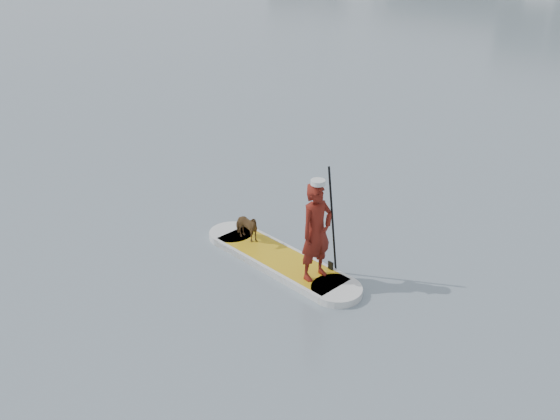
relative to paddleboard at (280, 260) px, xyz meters
The scene contains 6 objects.
ground 3.86m from the paddleboard, 107.62° to the left, with size 140.00×140.00×0.00m, color slate.
paddleboard is the anchor object (origin of this frame).
paddler 1.17m from the paddleboard, ahead, with size 0.58×0.38×1.58m, color maroon.
white_cap 1.86m from the paddleboard, ahead, with size 0.22×0.22×0.07m, color silver.
dog 0.90m from the paddleboard, behind, with size 0.27×0.59×0.50m, color #51341B.
paddle 1.16m from the paddleboard, 14.89° to the left, with size 0.10×0.30×2.00m.
Camera 1 is at (6.84, -10.55, 5.44)m, focal length 40.00 mm.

